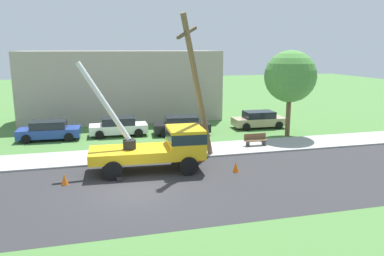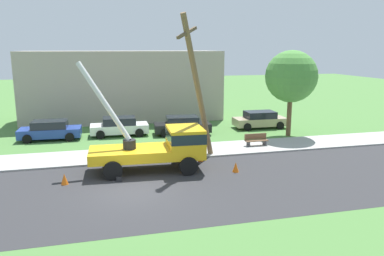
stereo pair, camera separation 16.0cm
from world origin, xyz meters
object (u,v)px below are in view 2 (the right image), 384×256
at_px(traffic_cone_ahead, 236,167).
at_px(parked_sedan_blue, 50,130).
at_px(leaning_utility_pole, 198,88).
at_px(park_bench, 256,140).
at_px(traffic_cone_curbside, 200,157).
at_px(traffic_cone_behind, 64,179).
at_px(utility_truck, 162,145).
at_px(parked_sedan_black, 182,125).
at_px(roadside_tree_near, 291,77).
at_px(parked_sedan_white, 119,126).
at_px(parked_sedan_tan, 260,120).

relative_size(traffic_cone_ahead, parked_sedan_blue, 0.13).
relative_size(leaning_utility_pole, park_bench, 5.38).
xyz_separation_m(leaning_utility_pole, traffic_cone_curbside, (0.14, -0.18, -4.12)).
xyz_separation_m(traffic_cone_ahead, traffic_cone_behind, (-8.95, 0.25, 0.00)).
relative_size(utility_truck, park_bench, 4.22).
bearing_deg(traffic_cone_ahead, leaning_utility_pole, 119.19).
bearing_deg(parked_sedan_black, roadside_tree_near, -18.03).
height_order(traffic_cone_curbside, park_bench, park_bench).
bearing_deg(utility_truck, roadside_tree_near, 28.37).
distance_m(traffic_cone_ahead, park_bench, 5.82).
relative_size(traffic_cone_behind, parked_sedan_black, 0.12).
height_order(parked_sedan_white, park_bench, parked_sedan_white).
distance_m(parked_sedan_black, roadside_tree_near, 9.10).
bearing_deg(parked_sedan_blue, traffic_cone_curbside, -40.71).
xyz_separation_m(parked_sedan_white, parked_sedan_tan, (11.74, -0.08, 0.00)).
bearing_deg(parked_sedan_black, traffic_cone_curbside, -94.30).
height_order(traffic_cone_curbside, parked_sedan_tan, parked_sedan_tan).
distance_m(traffic_cone_curbside, park_bench, 5.18).
bearing_deg(parked_sedan_white, traffic_cone_behind, -107.84).
height_order(parked_sedan_black, parked_sedan_tan, same).
height_order(traffic_cone_behind, parked_sedan_tan, parked_sedan_tan).
relative_size(traffic_cone_behind, park_bench, 0.35).
height_order(traffic_cone_behind, parked_sedan_blue, parked_sedan_blue).
bearing_deg(parked_sedan_tan, roadside_tree_near, -74.12).
distance_m(utility_truck, leaning_utility_pole, 3.99).
distance_m(parked_sedan_white, parked_sedan_tan, 11.74).
bearing_deg(roadside_tree_near, parked_sedan_tan, 105.88).
height_order(leaning_utility_pole, parked_sedan_tan, leaning_utility_pole).
xyz_separation_m(parked_sedan_blue, parked_sedan_tan, (16.80, 0.10, 0.00)).
height_order(traffic_cone_ahead, parked_sedan_tan, parked_sedan_tan).
xyz_separation_m(parked_sedan_white, park_bench, (8.90, -5.86, -0.25)).
distance_m(leaning_utility_pole, parked_sedan_black, 8.15).
relative_size(leaning_utility_pole, traffic_cone_curbside, 15.37).
distance_m(parked_sedan_white, park_bench, 10.66).
xyz_separation_m(traffic_cone_curbside, roadside_tree_near, (8.40, 4.86, 4.28)).
bearing_deg(parked_sedan_tan, parked_sedan_black, -174.02).
height_order(utility_truck, park_bench, utility_truck).
height_order(parked_sedan_black, park_bench, parked_sedan_black).
bearing_deg(parked_sedan_blue, parked_sedan_white, 2.01).
distance_m(utility_truck, parked_sedan_tan, 13.54).
bearing_deg(parked_sedan_black, traffic_cone_behind, -130.43).
distance_m(utility_truck, parked_sedan_black, 8.99).
bearing_deg(parked_sedan_white, parked_sedan_tan, -0.37).
distance_m(traffic_cone_ahead, parked_sedan_white, 12.05).
relative_size(utility_truck, traffic_cone_curbside, 12.06).
bearing_deg(leaning_utility_pole, traffic_cone_ahead, -60.81).
bearing_deg(parked_sedan_white, parked_sedan_blue, -177.99).
distance_m(traffic_cone_ahead, parked_sedan_blue, 14.96).
relative_size(parked_sedan_white, roadside_tree_near, 0.68).
relative_size(parked_sedan_blue, parked_sedan_white, 1.01).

